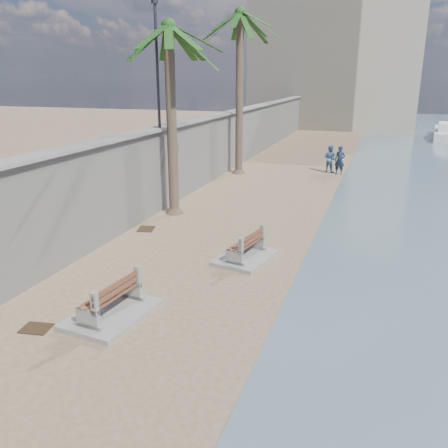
# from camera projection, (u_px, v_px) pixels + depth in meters

# --- Properties ---
(ground_plane) EXTENTS (140.00, 140.00, 0.00)m
(ground_plane) POSITION_uv_depth(u_px,v_px,m) (132.00, 390.00, 9.04)
(ground_plane) COLOR #907458
(seawall) EXTENTS (0.45, 70.00, 3.50)m
(seawall) POSITION_uv_depth(u_px,v_px,m) (219.00, 146.00, 28.19)
(seawall) COLOR gray
(seawall) RESTS_ON ground_plane
(wall_cap) EXTENTS (0.80, 70.00, 0.12)m
(wall_cap) POSITION_uv_depth(u_px,v_px,m) (219.00, 115.00, 27.65)
(wall_cap) COLOR gray
(wall_cap) RESTS_ON seawall
(end_building) EXTENTS (18.00, 12.00, 14.00)m
(end_building) POSITION_uv_depth(u_px,v_px,m) (336.00, 64.00, 54.58)
(end_building) COLOR #B7AA93
(end_building) RESTS_ON ground_plane
(bench_near) EXTENTS (1.84, 2.49, 0.97)m
(bench_near) POSITION_uv_depth(u_px,v_px,m) (111.00, 301.00, 11.69)
(bench_near) COLOR gray
(bench_near) RESTS_ON ground_plane
(bench_far) EXTENTS (1.86, 2.41, 0.91)m
(bench_far) POSITION_uv_depth(u_px,v_px,m) (246.00, 248.00, 15.39)
(bench_far) COLOR gray
(bench_far) RESTS_ON ground_plane
(palm_mid) EXTENTS (5.00, 5.00, 8.49)m
(palm_mid) POSITION_uv_depth(u_px,v_px,m) (169.00, 29.00, 18.45)
(palm_mid) COLOR brown
(palm_mid) RESTS_ON ground_plane
(palm_back) EXTENTS (5.00, 5.00, 10.02)m
(palm_back) POSITION_uv_depth(u_px,v_px,m) (240.00, 16.00, 26.46)
(palm_back) COLOR brown
(palm_back) RESTS_ON ground_plane
(streetlight) EXTENTS (0.28, 0.28, 5.12)m
(streetlight) POSITION_uv_depth(u_px,v_px,m) (157.00, 53.00, 19.46)
(streetlight) COLOR #2D2D33
(streetlight) RESTS_ON wall_cap
(person_a) EXTENTS (0.78, 0.60, 1.96)m
(person_a) POSITION_uv_depth(u_px,v_px,m) (340.00, 158.00, 28.50)
(person_a) COLOR #15253C
(person_a) RESTS_ON ground_plane
(person_b) EXTENTS (1.12, 1.03, 1.88)m
(person_b) POSITION_uv_depth(u_px,v_px,m) (330.00, 157.00, 29.19)
(person_b) COLOR #5282AA
(person_b) RESTS_ON ground_plane
(debris_b) EXTENTS (0.74, 0.63, 0.03)m
(debris_b) POSITION_uv_depth(u_px,v_px,m) (36.00, 328.00, 11.23)
(debris_b) COLOR #382616
(debris_b) RESTS_ON ground_plane
(debris_c) EXTENTS (0.77, 0.88, 0.03)m
(debris_c) POSITION_uv_depth(u_px,v_px,m) (146.00, 229.00, 18.51)
(debris_c) COLOR #382616
(debris_c) RESTS_ON ground_plane
(debris_d) EXTENTS (0.56, 0.58, 0.03)m
(debris_d) POSITION_uv_depth(u_px,v_px,m) (114.00, 295.00, 12.92)
(debris_d) COLOR #382616
(debris_d) RESTS_ON ground_plane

